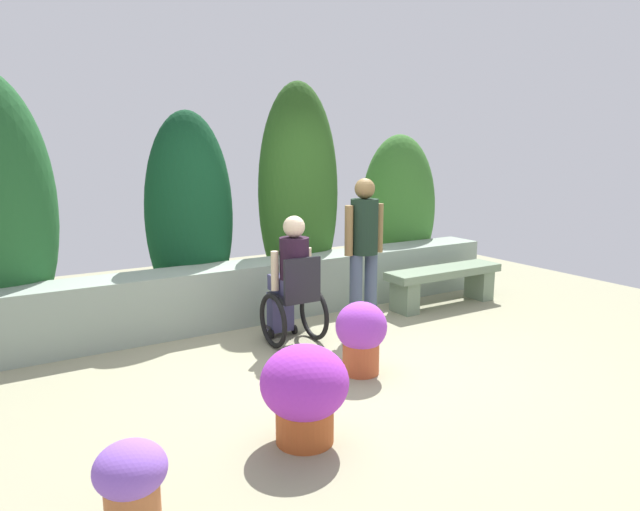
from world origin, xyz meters
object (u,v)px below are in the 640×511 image
stone_bench (444,280)px  person_standing_companion (364,244)px  flower_pot_terracotta_by_wall (305,390)px  flower_pot_red_accent (362,334)px  person_in_wheelchair (292,284)px  flower_pot_purple_near (131,484)px

stone_bench → person_standing_companion: bearing=-168.4°
flower_pot_terracotta_by_wall → person_standing_companion: bearing=45.2°
stone_bench → flower_pot_terracotta_by_wall: size_ratio=2.40×
stone_bench → flower_pot_red_accent: size_ratio=2.51×
stone_bench → flower_pot_red_accent: flower_pot_red_accent is taller
person_in_wheelchair → flower_pot_purple_near: 3.10m
flower_pot_purple_near → flower_pot_red_accent: (2.28, 1.19, 0.05)m
stone_bench → flower_pot_purple_near: size_ratio=3.07×
person_standing_companion → flower_pot_terracotta_by_wall: 2.57m
stone_bench → flower_pot_purple_near: flower_pot_purple_near is taller
stone_bench → flower_pot_terracotta_by_wall: flower_pot_terracotta_by_wall is taller
stone_bench → flower_pot_red_accent: 2.54m
stone_bench → flower_pot_purple_near: 5.10m
stone_bench → flower_pot_terracotta_by_wall: (-3.23, -2.05, 0.04)m
person_in_wheelchair → flower_pot_red_accent: size_ratio=2.03×
person_standing_companion → flower_pot_purple_near: 3.77m
person_standing_companion → flower_pot_terracotta_by_wall: (-1.76, -1.78, -0.59)m
person_in_wheelchair → flower_pot_terracotta_by_wall: (-0.90, -1.82, -0.25)m
person_standing_companion → flower_pot_purple_near: (-3.01, -2.18, -0.66)m
person_in_wheelchair → flower_pot_terracotta_by_wall: size_ratio=1.94×
flower_pot_red_accent → person_in_wheelchair: bearing=97.5°
flower_pot_purple_near → flower_pot_terracotta_by_wall: bearing=17.9°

